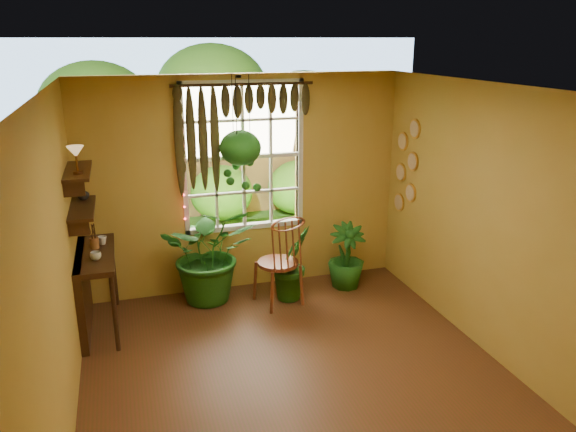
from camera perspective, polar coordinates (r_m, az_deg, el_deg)
name	(u,v)px	position (r m, az deg, el deg)	size (l,w,h in m)	color
floor	(300,379)	(5.55, 1.19, -16.27)	(4.50, 4.50, 0.00)	#5A2C19
ceiling	(302,89)	(4.62, 1.41, 12.73)	(4.50, 4.50, 0.00)	white
wall_back	(244,185)	(7.00, -4.45, 3.15)	(4.00, 4.00, 0.00)	gold
wall_left	(57,273)	(4.74, -22.45, -5.37)	(4.50, 4.50, 0.00)	gold
wall_right	(495,225)	(5.83, 20.31, -0.91)	(4.50, 4.50, 0.00)	gold
window	(243,157)	(6.95, -4.58, 6.00)	(1.52, 0.10, 1.86)	silver
valance_vine	(237,111)	(6.72, -5.19, 10.58)	(1.70, 0.12, 1.10)	#3A220F
string_lights	(181,158)	(6.73, -10.77, 5.80)	(0.03, 0.03, 1.54)	#FF2633
wall_plates	(406,167)	(7.22, 11.92, 4.89)	(0.04, 0.32, 1.10)	#FFEAD0
counter_ledge	(87,283)	(6.51, -19.70, -6.47)	(0.40, 1.20, 0.90)	#3A220F
shelf_lower	(82,208)	(6.22, -20.19, 0.72)	(0.25, 0.90, 0.04)	#3A220F
shelf_upper	(78,171)	(6.13, -20.58, 4.30)	(0.25, 0.90, 0.04)	#3A220F
backyard	(206,132)	(11.52, -8.36, 8.40)	(14.00, 10.00, 12.00)	#274F16
windsor_chair	(280,274)	(6.79, -0.86, -5.93)	(0.60, 0.62, 1.32)	brown
potted_plant_left	(210,252)	(6.86, -7.92, -3.68)	(1.12, 0.97, 1.24)	#154913
potted_plant_mid	(292,263)	(6.89, 0.41, -4.77)	(0.51, 0.41, 0.94)	#154913
potted_plant_right	(346,256)	(7.26, 5.95, -4.07)	(0.47, 0.47, 0.84)	#154913
hanging_basket	(240,149)	(6.67, -4.86, 6.77)	(0.49, 0.49, 1.38)	black
cup_a	(96,256)	(6.15, -18.95, -3.86)	(0.11, 0.11, 0.09)	silver
cup_b	(102,240)	(6.58, -18.34, -2.36)	(0.10, 0.10, 0.09)	beige
brush_jar	(94,236)	(6.46, -19.14, -1.96)	(0.10, 0.10, 0.35)	brown
shelf_vase	(83,193)	(6.49, -20.11, 2.17)	(0.13, 0.13, 0.13)	#B2AD99
tiffany_lamp	(76,153)	(5.88, -20.76, 5.97)	(0.17, 0.17, 0.28)	#563218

